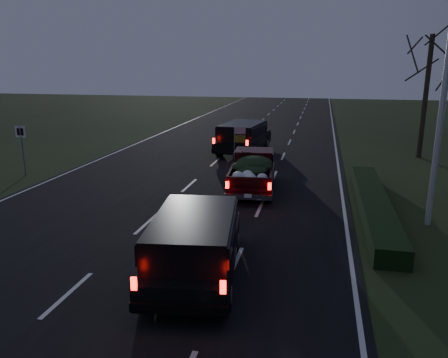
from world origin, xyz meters
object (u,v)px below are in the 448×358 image
at_px(light_pole, 448,60).
at_px(pickup_truck, 253,169).
at_px(lead_suv, 243,135).
at_px(rear_suv, 195,240).

xyz_separation_m(light_pole, pickup_truck, (-6.60, 3.00, -4.56)).
bearing_deg(light_pole, lead_suv, 127.53).
bearing_deg(lead_suv, pickup_truck, -70.06).
xyz_separation_m(lead_suv, rear_suv, (1.71, -16.50, -0.09)).
distance_m(pickup_truck, rear_suv, 8.49).
bearing_deg(light_pole, pickup_truck, 155.57).
distance_m(light_pole, lead_suv, 14.54).
bearing_deg(rear_suv, light_pole, 31.24).
relative_size(pickup_truck, rear_suv, 0.95).
bearing_deg(pickup_truck, light_pole, -29.52).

